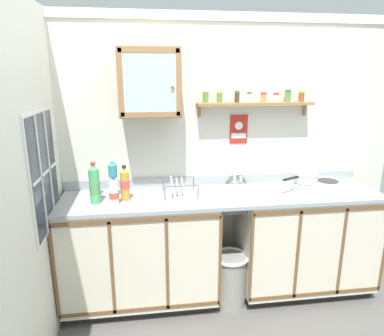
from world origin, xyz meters
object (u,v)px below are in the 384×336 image
Objects in this scene: hot_plate_stove at (317,186)px; sink at (238,193)px; bottle_opaque_white_4 at (114,192)px; warning_sign at (239,129)px; wall_cabinet at (149,82)px; trash_bin at (230,278)px; bottle_water_clear_1 at (95,183)px; saucepan at (305,177)px; bottle_detergent_teal_3 at (113,179)px; bottle_soda_green_2 at (94,185)px; dish_rack at (179,192)px; bottle_juice_amber_0 at (125,184)px.

sink is at bearing 175.81° from hot_plate_stove.
bottle_opaque_white_4 is 0.90× the size of warning_sign.
trash_bin is at bearing -22.77° from wall_cabinet.
bottle_water_clear_1 is 0.29m from bottle_opaque_white_4.
bottle_detergent_teal_3 reaches higher than saucepan.
sink is 1.13× the size of trash_bin.
bottle_soda_green_2 reaches higher than dish_rack.
bottle_water_clear_1 is at bearing 166.18° from bottle_detergent_teal_3.
sink reaches higher than bottle_detergent_teal_3.
bottle_opaque_white_4 is at bearing -159.58° from warning_sign.
bottle_detergent_teal_3 is 1.12× the size of dish_rack.
trash_bin is (1.09, -0.24, -0.82)m from bottle_water_clear_1.
trash_bin is (-0.09, -0.17, -0.70)m from sink.
sink is 1.58× the size of bottle_soda_green_2.
bottle_juice_amber_0 is at bearing -178.66° from saucepan.
bottle_opaque_white_4 is at bearing -140.09° from wall_cabinet.
wall_cabinet is at bearing 146.03° from dish_rack.
bottle_water_clear_1 is 0.93× the size of warning_sign.
bottle_soda_green_2 reaches higher than bottle_water_clear_1.
hot_plate_stove is 1.70m from bottle_opaque_white_4.
bottle_soda_green_2 is 1.03× the size of bottle_detergent_teal_3.
bottle_juice_amber_0 is 0.43m from dish_rack.
dish_rack is at bearing 12.55° from bottle_opaque_white_4.
warning_sign is at bearing 20.42° from bottle_opaque_white_4.
hot_plate_stove is 1.65m from wall_cabinet.
sink is 1.04m from bottle_detergent_teal_3.
bottle_soda_green_2 is at bearing 176.40° from trash_bin.
dish_rack is 0.62× the size of trash_bin.
trash_bin is (-0.67, -0.14, -0.83)m from saucepan.
bottle_opaque_white_4 is at bearing -131.35° from bottle_juice_amber_0.
trash_bin is (-0.78, -0.12, -0.75)m from hot_plate_stove.
bottle_soda_green_2 is at bearing -164.25° from warning_sign.
bottle_detergent_teal_3 is 0.54m from dish_rack.
bottle_detergent_teal_3 reaches higher than bottle_water_clear_1.
bottle_juice_amber_0 is 0.54× the size of wall_cabinet.
sink is at bearing -7.43° from wall_cabinet.
hot_plate_stove is at bearing 0.58° from bottle_juice_amber_0.
trash_bin is at bearing -0.76° from bottle_opaque_white_4.
bottle_juice_amber_0 is 0.29m from bottle_water_clear_1.
bottle_juice_amber_0 is 0.82m from wall_cabinet.
sink is 2.19× the size of bottle_water_clear_1.
warning_sign is (1.07, 0.40, 0.39)m from bottle_opaque_white_4.
bottle_opaque_white_4 is 0.44× the size of wall_cabinet.
bottle_opaque_white_4 is at bearing -53.39° from bottle_water_clear_1.
saucepan is 1.51m from bottle_juice_amber_0.
warning_sign is at bearing 77.12° from sink.
warning_sign is 1.28m from trash_bin.
bottle_detergent_teal_3 is at bearing 46.69° from bottle_soda_green_2.
bottle_juice_amber_0 is 0.14m from bottle_detergent_teal_3.
dish_rack is 0.90m from wall_cabinet.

